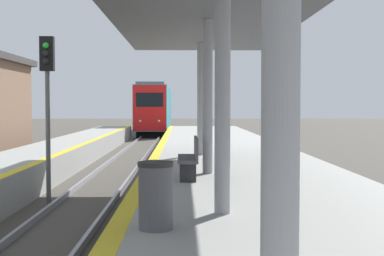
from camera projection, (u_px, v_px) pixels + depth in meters
train at (155, 109)px, 49.27m from camera, size 2.63×16.62×4.43m
signal_mid at (47, 87)px, 13.99m from camera, size 0.36×0.31×4.39m
trash_bin at (156, 195)px, 7.06m from camera, size 0.48×0.48×0.90m
bench at (191, 157)px, 12.00m from camera, size 0.44×1.59×0.92m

